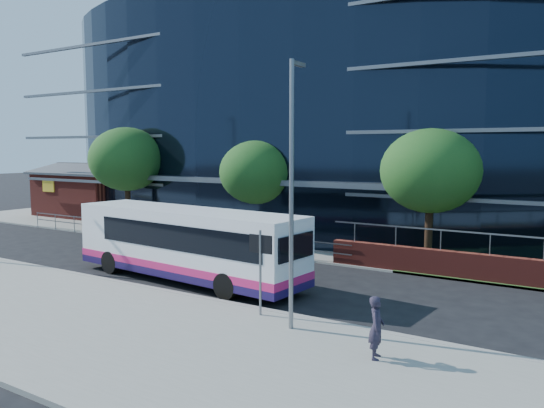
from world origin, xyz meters
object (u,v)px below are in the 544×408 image
Objects in this scene: tree_far_a at (127,159)px; streetlight_east at (292,187)px; brick_pavilion at (93,193)px; pedestrian at (376,327)px; tree_far_c at (430,171)px; tree_far_b at (257,173)px; city_bus at (188,243)px; street_sign at (260,255)px.

streetlight_east is (19.00, -11.17, -0.42)m from tree_far_a.
brick_pavilion is at bearing 153.45° from tree_far_a.
tree_far_a is 25.40m from pedestrian.
tree_far_c reaches higher than pedestrian.
tree_far_c is (29.00, -4.50, 2.60)m from brick_pavilion.
tree_far_a is at bearing 149.54° from streetlight_east.
tree_far_b is at bearing -11.88° from brick_pavilion.
city_bus is (21.13, -12.47, -0.33)m from brick_pavilion.
city_bus reaches higher than pedestrian.
street_sign reaches higher than pedestrian.
brick_pavilion is 3.07× the size of street_sign.
pedestrian is at bearing -46.18° from tree_far_b.
street_sign is 0.40× the size of tree_far_a.
street_sign is 1.70× the size of pedestrian.
streetlight_east reaches higher than tree_far_a.
tree_far_b is at bearing 2.86° from tree_far_a.
pedestrian is at bearing -28.65° from tree_far_a.
city_bus is at bearing 154.99° from streetlight_east.
tree_far_b is 0.93× the size of tree_far_c.
street_sign is 0.43× the size of tree_far_c.
tree_far_c is at bearing -8.82° from brick_pavilion.
streetlight_east reaches higher than pedestrian.
street_sign is 0.35× the size of streetlight_east.
tree_far_c is 11.22m from streetlight_east.
pedestrian is at bearing -15.89° from streetlight_east.
brick_pavilion reaches higher than city_bus.
brick_pavilion is at bearing 168.12° from tree_far_b.
city_bus is at bearing 154.01° from street_sign.
city_bus is (-5.37, 2.62, -0.54)m from street_sign.
tree_far_a is 0.87× the size of streetlight_east.
tree_far_c is 3.95× the size of pedestrian.
brick_pavilion is 35.17m from pedestrian.
brick_pavilion reaches higher than pedestrian.
brick_pavilion is 24.54m from city_bus.
streetlight_east is (9.00, -11.67, 0.23)m from tree_far_b.
streetlight_east is at bearing -95.11° from tree_far_c.
tree_far_a reaches higher than pedestrian.
tree_far_c is at bearing 50.34° from city_bus.
tree_far_b is at bearing 109.10° from city_bus.
tree_far_c is at bearing 76.71° from street_sign.
tree_far_b is (-7.50, 11.09, 2.06)m from street_sign.
street_sign is (26.50, -15.09, 0.21)m from brick_pavilion.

